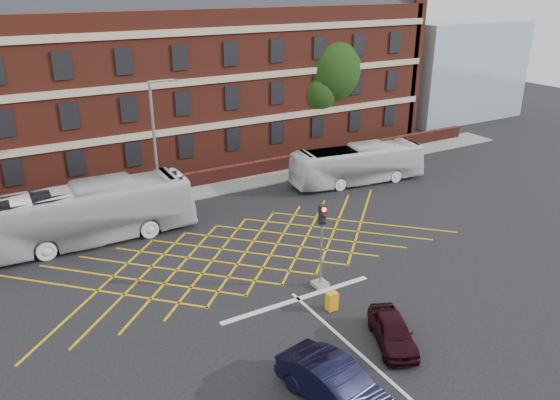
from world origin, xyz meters
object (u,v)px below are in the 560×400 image
deciduous_tree (321,74)px  traffic_light_near (321,254)px  bus_right (358,164)px  street_lamp (158,170)px  bus_left (85,214)px  car_navy (337,386)px  car_maroon (393,331)px  utility_cabinet (332,301)px

deciduous_tree → traffic_light_near: deciduous_tree is taller
bus_right → street_lamp: size_ratio=1.20×
bus_left → traffic_light_near: bearing=-139.8°
traffic_light_near → car_navy: bearing=-120.0°
car_maroon → street_lamp: street_lamp is taller
bus_right → traffic_light_near: 15.18m
traffic_light_near → car_maroon: bearing=-90.0°
deciduous_tree → street_lamp: (-18.07, -8.63, -3.30)m
bus_left → street_lamp: (5.04, 2.02, 1.14)m
bus_left → utility_cabinet: bearing=-146.7°
car_maroon → utility_cabinet: bearing=125.8°
traffic_light_near → utility_cabinet: traffic_light_near is taller
bus_right → traffic_light_near: traffic_light_near is taller
street_lamp → car_navy: bearing=-90.8°
car_navy → traffic_light_near: (4.02, 6.97, 0.97)m
bus_right → car_navy: size_ratio=2.11×
utility_cabinet → car_navy: bearing=-123.7°
street_lamp → utility_cabinet: bearing=-78.4°
traffic_light_near → street_lamp: 13.35m
bus_right → deciduous_tree: size_ratio=1.00×
utility_cabinet → street_lamp: bearing=101.6°
deciduous_tree → street_lamp: size_ratio=1.20×
bus_left → utility_cabinet: size_ratio=14.32×
bus_right → utility_cabinet: bearing=146.7°
car_navy → street_lamp: street_lamp is taller
street_lamp → utility_cabinet: (3.03, -14.76, -2.43)m
deciduous_tree → street_lamp: 20.29m
deciduous_tree → traffic_light_near: bearing=-123.8°
car_navy → bus_right: bearing=39.7°
car_navy → deciduous_tree: (18.36, 28.37, 5.36)m
car_navy → street_lamp: size_ratio=0.57×
car_navy → street_lamp: bearing=78.2°
car_navy → traffic_light_near: traffic_light_near is taller
bus_left → car_navy: bearing=-164.0°
bus_left → street_lamp: street_lamp is taller
car_maroon → traffic_light_near: 5.41m
car_maroon → bus_right: bearing=80.7°
car_maroon → bus_left: bearing=142.6°
bus_right → utility_cabinet: size_ratio=11.81×
deciduous_tree → utility_cabinet: bearing=-122.7°
bus_right → bus_left: bearing=98.3°
bus_left → street_lamp: bearing=-67.2°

